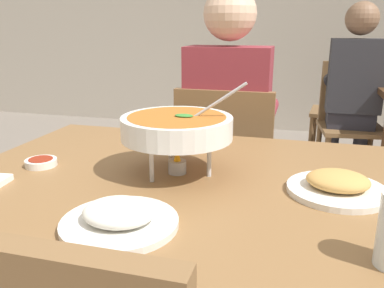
# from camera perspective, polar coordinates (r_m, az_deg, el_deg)

# --- Properties ---
(dining_table_main) EXTENTS (1.22, 0.91, 0.76)m
(dining_table_main) POSITION_cam_1_polar(r_m,az_deg,el_deg) (1.13, -2.06, -10.01)
(dining_table_main) COLOR brown
(dining_table_main) RESTS_ON ground_plane
(chair_diner_main) EXTENTS (0.44, 0.44, 0.90)m
(chair_diner_main) POSITION_cam_1_polar(r_m,az_deg,el_deg) (1.85, 4.91, -3.90)
(chair_diner_main) COLOR brown
(chair_diner_main) RESTS_ON ground_plane
(diner_main) EXTENTS (0.40, 0.45, 1.31)m
(diner_main) POSITION_cam_1_polar(r_m,az_deg,el_deg) (1.81, 5.29, 3.47)
(diner_main) COLOR #2D2D38
(diner_main) RESTS_ON ground_plane
(curry_bowl) EXTENTS (0.33, 0.30, 0.26)m
(curry_bowl) POSITION_cam_1_polar(r_m,az_deg,el_deg) (1.07, -2.16, 2.31)
(curry_bowl) COLOR silver
(curry_bowl) RESTS_ON dining_table_main
(rice_plate) EXTENTS (0.24, 0.24, 0.06)m
(rice_plate) POSITION_cam_1_polar(r_m,az_deg,el_deg) (0.83, -10.32, -10.29)
(rice_plate) COLOR white
(rice_plate) RESTS_ON dining_table_main
(appetizer_plate) EXTENTS (0.24, 0.24, 0.06)m
(appetizer_plate) POSITION_cam_1_polar(r_m,az_deg,el_deg) (1.04, 20.03, -5.52)
(appetizer_plate) COLOR white
(appetizer_plate) RESTS_ON dining_table_main
(sauce_dish) EXTENTS (0.09, 0.09, 0.02)m
(sauce_dish) POSITION_cam_1_polar(r_m,az_deg,el_deg) (1.24, -20.74, -2.44)
(sauce_dish) COLOR white
(sauce_dish) RESTS_ON dining_table_main
(chair_bg_middle) EXTENTS (0.49, 0.49, 0.90)m
(chair_bg_middle) POSITION_cam_1_polar(r_m,az_deg,el_deg) (3.20, 21.60, 3.75)
(chair_bg_middle) COLOR brown
(chair_bg_middle) RESTS_ON ground_plane
(chair_bg_window) EXTENTS (0.48, 0.48, 0.90)m
(chair_bg_window) POSITION_cam_1_polar(r_m,az_deg,el_deg) (3.67, 21.62, 5.26)
(chair_bg_window) COLOR brown
(chair_bg_window) RESTS_ON ground_plane
(patron_bg_middle) EXTENTS (0.40, 0.45, 1.31)m
(patron_bg_middle) POSITION_cam_1_polar(r_m,az_deg,el_deg) (3.07, 22.07, 7.70)
(patron_bg_middle) COLOR #2D2D38
(patron_bg_middle) RESTS_ON ground_plane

